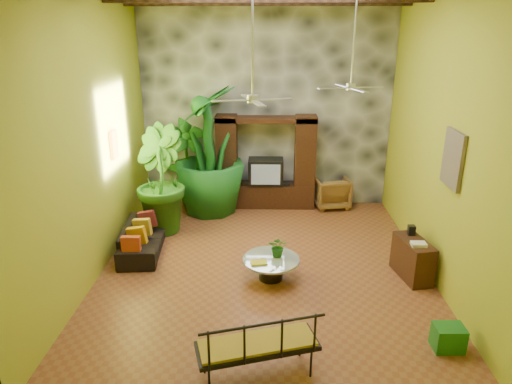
{
  "coord_description": "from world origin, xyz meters",
  "views": [
    {
      "loc": [
        0.04,
        -7.6,
        4.25
      ],
      "look_at": [
        -0.16,
        0.2,
        1.43
      ],
      "focal_mm": 32.0,
      "sensor_mm": 36.0,
      "label": 1
    }
  ],
  "objects_px": {
    "tall_plant_c": "(209,151)",
    "coffee_table": "(271,266)",
    "tall_plant_b": "(158,180)",
    "green_bin": "(448,338)",
    "entertainment_center": "(266,169)",
    "iron_bench": "(257,344)",
    "wicker_armchair": "(331,192)",
    "sofa": "(143,237)",
    "ceiling_fan_back": "(352,76)",
    "tall_plant_a": "(188,162)",
    "ceiling_fan_front": "(253,86)",
    "side_console": "(413,259)"
  },
  "relations": [
    {
      "from": "tall_plant_c",
      "to": "coffee_table",
      "type": "xyz_separation_m",
      "value": [
        1.46,
        -3.18,
        -1.26
      ]
    },
    {
      "from": "tall_plant_b",
      "to": "green_bin",
      "type": "distance_m",
      "value": 6.34
    },
    {
      "from": "entertainment_center",
      "to": "iron_bench",
      "type": "bearing_deg",
      "value": -90.65
    },
    {
      "from": "wicker_armchair",
      "to": "tall_plant_b",
      "type": "height_order",
      "value": "tall_plant_b"
    },
    {
      "from": "entertainment_center",
      "to": "green_bin",
      "type": "relative_size",
      "value": 5.82
    },
    {
      "from": "sofa",
      "to": "green_bin",
      "type": "height_order",
      "value": "sofa"
    },
    {
      "from": "wicker_armchair",
      "to": "tall_plant_c",
      "type": "relative_size",
      "value": 0.28
    },
    {
      "from": "wicker_armchair",
      "to": "tall_plant_c",
      "type": "bearing_deg",
      "value": -3.16
    },
    {
      "from": "tall_plant_c",
      "to": "green_bin",
      "type": "xyz_separation_m",
      "value": [
        3.93,
        -5.02,
        -1.34
      ]
    },
    {
      "from": "iron_bench",
      "to": "entertainment_center",
      "type": "bearing_deg",
      "value": 73.13
    },
    {
      "from": "tall_plant_b",
      "to": "green_bin",
      "type": "height_order",
      "value": "tall_plant_b"
    },
    {
      "from": "tall_plant_b",
      "to": "coffee_table",
      "type": "height_order",
      "value": "tall_plant_b"
    },
    {
      "from": "ceiling_fan_back",
      "to": "wicker_armchair",
      "type": "relative_size",
      "value": 2.21
    },
    {
      "from": "wicker_armchair",
      "to": "iron_bench",
      "type": "distance_m",
      "value": 6.29
    },
    {
      "from": "tall_plant_a",
      "to": "tall_plant_b",
      "type": "relative_size",
      "value": 0.98
    },
    {
      "from": "ceiling_fan_back",
      "to": "wicker_armchair",
      "type": "xyz_separation_m",
      "value": [
        0.03,
        1.95,
        -3.02
      ]
    },
    {
      "from": "ceiling_fan_back",
      "to": "tall_plant_a",
      "type": "height_order",
      "value": "ceiling_fan_back"
    },
    {
      "from": "tall_plant_c",
      "to": "iron_bench",
      "type": "distance_m",
      "value": 5.9
    },
    {
      "from": "ceiling_fan_front",
      "to": "wicker_armchair",
      "type": "height_order",
      "value": "ceiling_fan_front"
    },
    {
      "from": "tall_plant_b",
      "to": "tall_plant_c",
      "type": "bearing_deg",
      "value": 48.85
    },
    {
      "from": "ceiling_fan_front",
      "to": "sofa",
      "type": "relative_size",
      "value": 0.99
    },
    {
      "from": "entertainment_center",
      "to": "green_bin",
      "type": "xyz_separation_m",
      "value": [
        2.58,
        -5.38,
        -0.78
      ]
    },
    {
      "from": "wicker_armchair",
      "to": "sofa",
      "type": "bearing_deg",
      "value": 21.0
    },
    {
      "from": "wicker_armchair",
      "to": "iron_bench",
      "type": "relative_size",
      "value": 0.52
    },
    {
      "from": "wicker_armchair",
      "to": "tall_plant_b",
      "type": "relative_size",
      "value": 0.36
    },
    {
      "from": "side_console",
      "to": "green_bin",
      "type": "bearing_deg",
      "value": -103.77
    },
    {
      "from": "tall_plant_a",
      "to": "green_bin",
      "type": "bearing_deg",
      "value": -50.17
    },
    {
      "from": "iron_bench",
      "to": "side_console",
      "type": "bearing_deg",
      "value": 27.85
    },
    {
      "from": "ceiling_fan_front",
      "to": "green_bin",
      "type": "distance_m",
      "value": 4.64
    },
    {
      "from": "coffee_table",
      "to": "tall_plant_c",
      "type": "bearing_deg",
      "value": 114.71
    },
    {
      "from": "ceiling_fan_front",
      "to": "green_bin",
      "type": "relative_size",
      "value": 4.51
    },
    {
      "from": "wicker_armchair",
      "to": "tall_plant_a",
      "type": "xyz_separation_m",
      "value": [
        -3.55,
        0.0,
        0.76
      ]
    },
    {
      "from": "sofa",
      "to": "iron_bench",
      "type": "distance_m",
      "value": 4.3
    },
    {
      "from": "wicker_armchair",
      "to": "green_bin",
      "type": "xyz_separation_m",
      "value": [
        0.95,
        -5.4,
        -0.2
      ]
    },
    {
      "from": "tall_plant_c",
      "to": "sofa",
      "type": "bearing_deg",
      "value": -117.53
    },
    {
      "from": "tall_plant_b",
      "to": "side_console",
      "type": "relative_size",
      "value": 2.6
    },
    {
      "from": "entertainment_center",
      "to": "ceiling_fan_back",
      "type": "height_order",
      "value": "ceiling_fan_back"
    },
    {
      "from": "sofa",
      "to": "side_console",
      "type": "distance_m",
      "value": 5.18
    },
    {
      "from": "ceiling_fan_front",
      "to": "tall_plant_a",
      "type": "bearing_deg",
      "value": 115.82
    },
    {
      "from": "entertainment_center",
      "to": "ceiling_fan_front",
      "type": "bearing_deg",
      "value": -93.24
    },
    {
      "from": "iron_bench",
      "to": "coffee_table",
      "type": "bearing_deg",
      "value": 69.56
    },
    {
      "from": "entertainment_center",
      "to": "tall_plant_c",
      "type": "relative_size",
      "value": 0.79
    },
    {
      "from": "ceiling_fan_back",
      "to": "side_console",
      "type": "xyz_separation_m",
      "value": [
        1.05,
        -1.48,
        -3.04
      ]
    },
    {
      "from": "sofa",
      "to": "ceiling_fan_back",
      "type": "bearing_deg",
      "value": -87.23
    },
    {
      "from": "wicker_armchair",
      "to": "tall_plant_a",
      "type": "height_order",
      "value": "tall_plant_a"
    },
    {
      "from": "entertainment_center",
      "to": "tall_plant_b",
      "type": "relative_size",
      "value": 1.03
    },
    {
      "from": "entertainment_center",
      "to": "wicker_armchair",
      "type": "bearing_deg",
      "value": 0.48
    },
    {
      "from": "entertainment_center",
      "to": "ceiling_fan_back",
      "type": "xyz_separation_m",
      "value": [
        1.6,
        -1.94,
        2.44
      ]
    },
    {
      "from": "iron_bench",
      "to": "green_bin",
      "type": "relative_size",
      "value": 3.94
    },
    {
      "from": "tall_plant_b",
      "to": "coffee_table",
      "type": "relative_size",
      "value": 2.31
    }
  ]
}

